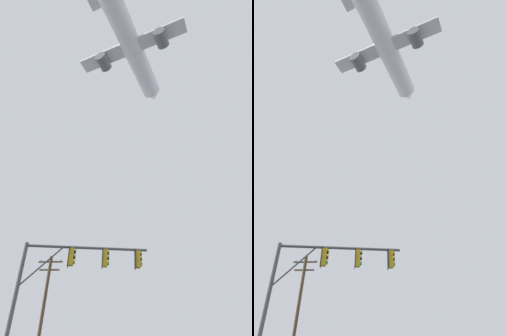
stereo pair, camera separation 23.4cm
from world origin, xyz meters
The scene contains 3 objects.
signal_pole_near centered at (-3.46, 7.78, 4.90)m, with size 6.60×1.25×6.29m.
utility_pole centered at (-7.86, 17.84, 4.62)m, with size 2.20×0.28×8.66m.
airplane centered at (0.11, 24.06, 53.18)m, with size 22.10×28.62×8.05m.
Camera 2 is at (0.00, -6.37, 1.47)m, focal length 28.05 mm.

